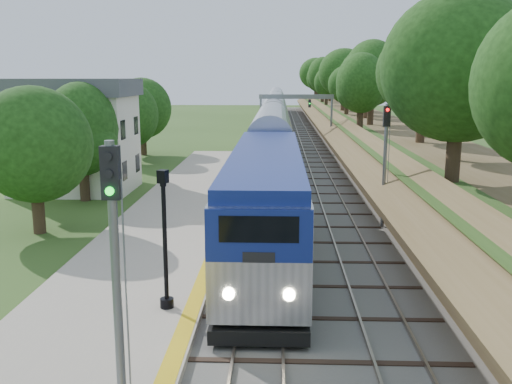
{
  "coord_description": "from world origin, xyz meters",
  "views": [
    {
      "loc": [
        0.54,
        -9.99,
        8.1
      ],
      "look_at": [
        -0.5,
        16.22,
        2.8
      ],
      "focal_mm": 40.0,
      "sensor_mm": 36.0,
      "label": 1
    }
  ],
  "objects_px": {
    "signal_gantry": "(296,107)",
    "train": "(275,120)",
    "station_building": "(74,135)",
    "signal_platform": "(115,258)",
    "signal_farside": "(385,153)",
    "lamppost_far": "(165,248)"
  },
  "relations": [
    {
      "from": "signal_gantry",
      "to": "train",
      "type": "xyz_separation_m",
      "value": [
        -2.47,
        12.38,
        -2.47
      ]
    },
    {
      "from": "station_building",
      "to": "train",
      "type": "relative_size",
      "value": 0.07
    },
    {
      "from": "signal_gantry",
      "to": "signal_platform",
      "type": "height_order",
      "value": "signal_platform"
    },
    {
      "from": "signal_farside",
      "to": "train",
      "type": "bearing_deg",
      "value": 97.5
    },
    {
      "from": "station_building",
      "to": "signal_gantry",
      "type": "relative_size",
      "value": 1.02
    },
    {
      "from": "signal_gantry",
      "to": "lamppost_far",
      "type": "bearing_deg",
      "value": -96.94
    },
    {
      "from": "train",
      "to": "signal_farside",
      "type": "xyz_separation_m",
      "value": [
        6.2,
        -47.12,
        1.81
      ]
    },
    {
      "from": "signal_platform",
      "to": "signal_farside",
      "type": "distance_m",
      "value": 20.92
    },
    {
      "from": "lamppost_far",
      "to": "train",
      "type": "bearing_deg",
      "value": 86.88
    },
    {
      "from": "signal_gantry",
      "to": "station_building",
      "type": "bearing_deg",
      "value": -123.38
    },
    {
      "from": "signal_farside",
      "to": "lamppost_far",
      "type": "bearing_deg",
      "value": -127.95
    },
    {
      "from": "train",
      "to": "lamppost_far",
      "type": "xyz_separation_m",
      "value": [
        -3.23,
        -59.2,
        0.15
      ]
    },
    {
      "from": "signal_gantry",
      "to": "signal_platform",
      "type": "distance_m",
      "value": 53.84
    },
    {
      "from": "station_building",
      "to": "signal_platform",
      "type": "relative_size",
      "value": 1.33
    },
    {
      "from": "train",
      "to": "signal_platform",
      "type": "height_order",
      "value": "signal_platform"
    },
    {
      "from": "station_building",
      "to": "signal_platform",
      "type": "height_order",
      "value": "station_building"
    },
    {
      "from": "lamppost_far",
      "to": "signal_platform",
      "type": "bearing_deg",
      "value": -87.24
    },
    {
      "from": "station_building",
      "to": "train",
      "type": "distance_m",
      "value": 39.95
    },
    {
      "from": "signal_gantry",
      "to": "train",
      "type": "height_order",
      "value": "signal_gantry"
    },
    {
      "from": "train",
      "to": "signal_farside",
      "type": "distance_m",
      "value": 47.56
    },
    {
      "from": "signal_gantry",
      "to": "lamppost_far",
      "type": "height_order",
      "value": "signal_gantry"
    },
    {
      "from": "train",
      "to": "signal_platform",
      "type": "bearing_deg",
      "value": -92.52
    }
  ]
}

